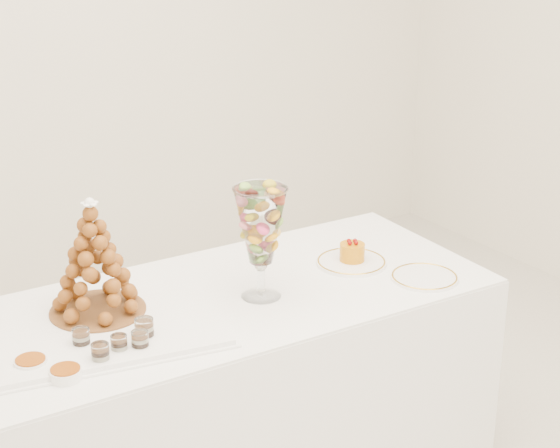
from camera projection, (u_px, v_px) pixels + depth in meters
buffet_table at (207, 400)px, 3.01m from camera, size 1.88×0.82×0.70m
lace_tray at (101, 327)px, 2.71m from camera, size 0.73×0.60×0.02m
macaron_vase at (261, 227)px, 2.84m from camera, size 0.16×0.16×0.36m
cake_plate at (351, 262)px, 3.16m from camera, size 0.24×0.24×0.01m
spare_plate at (424, 277)px, 3.05m from camera, size 0.22×0.22×0.01m
verrine_a at (81, 340)px, 2.59m from camera, size 0.06×0.06×0.07m
verrine_b at (119, 346)px, 2.56m from camera, size 0.05×0.05×0.06m
verrine_c at (144, 331)px, 2.63m from camera, size 0.06×0.06×0.07m
verrine_d at (101, 355)px, 2.51m from camera, size 0.06×0.06×0.07m
verrine_e at (140, 342)px, 2.58m from camera, size 0.06×0.06×0.06m
ramekin_back at (31, 364)px, 2.50m from camera, size 0.09×0.09×0.03m
ramekin_front at (66, 374)px, 2.45m from camera, size 0.09×0.09×0.03m
croquembouche at (94, 258)px, 2.72m from camera, size 0.30×0.30×0.36m
mousse_cake at (352, 252)px, 3.15m from camera, size 0.09×0.09×0.07m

